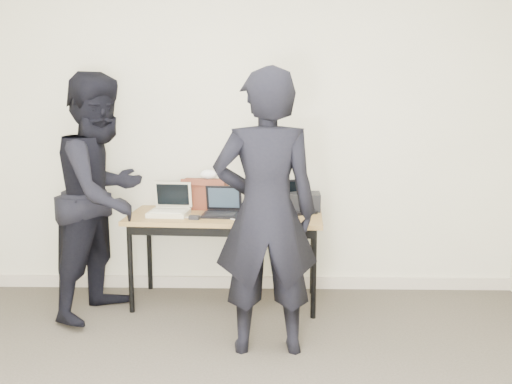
{
  "coord_description": "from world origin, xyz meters",
  "views": [
    {
      "loc": [
        0.18,
        -2.44,
        1.67
      ],
      "look_at": [
        0.1,
        1.6,
        0.95
      ],
      "focal_mm": 40.0,
      "sensor_mm": 36.0,
      "label": 1
    }
  ],
  "objects_px": {
    "desk": "(225,222)",
    "laptop_right": "(288,205)",
    "laptop_beige": "(170,208)",
    "laptop_center": "(222,209)",
    "leather_satchel": "(205,193)",
    "person_observer": "(103,196)",
    "equipment_box": "(305,201)",
    "person_typist": "(266,213)"
  },
  "relations": [
    {
      "from": "laptop_beige",
      "to": "laptop_center",
      "type": "bearing_deg",
      "value": 3.88
    },
    {
      "from": "equipment_box",
      "to": "person_observer",
      "type": "distance_m",
      "value": 1.58
    },
    {
      "from": "laptop_right",
      "to": "leather_satchel",
      "type": "height_order",
      "value": "leather_satchel"
    },
    {
      "from": "laptop_beige",
      "to": "laptop_center",
      "type": "height_order",
      "value": "laptop_beige"
    },
    {
      "from": "desk",
      "to": "leather_satchel",
      "type": "height_order",
      "value": "leather_satchel"
    },
    {
      "from": "person_observer",
      "to": "desk",
      "type": "bearing_deg",
      "value": -56.49
    },
    {
      "from": "laptop_beige",
      "to": "leather_satchel",
      "type": "height_order",
      "value": "leather_satchel"
    },
    {
      "from": "laptop_beige",
      "to": "desk",
      "type": "bearing_deg",
      "value": 4.2
    },
    {
      "from": "laptop_right",
      "to": "person_observer",
      "type": "xyz_separation_m",
      "value": [
        -1.39,
        -0.32,
        0.13
      ]
    },
    {
      "from": "laptop_right",
      "to": "person_typist",
      "type": "xyz_separation_m",
      "value": [
        -0.18,
        -0.95,
        0.13
      ]
    },
    {
      "from": "equipment_box",
      "to": "leather_satchel",
      "type": "bearing_deg",
      "value": 177.48
    },
    {
      "from": "leather_satchel",
      "to": "equipment_box",
      "type": "bearing_deg",
      "value": 6.52
    },
    {
      "from": "laptop_beige",
      "to": "laptop_center",
      "type": "relative_size",
      "value": 1.05
    },
    {
      "from": "laptop_right",
      "to": "equipment_box",
      "type": "bearing_deg",
      "value": 0.14
    },
    {
      "from": "desk",
      "to": "person_typist",
      "type": "bearing_deg",
      "value": -65.17
    },
    {
      "from": "laptop_right",
      "to": "equipment_box",
      "type": "xyz_separation_m",
      "value": [
        0.13,
        0.06,
        0.01
      ]
    },
    {
      "from": "person_typist",
      "to": "leather_satchel",
      "type": "bearing_deg",
      "value": -68.37
    },
    {
      "from": "laptop_right",
      "to": "leather_satchel",
      "type": "distance_m",
      "value": 0.69
    },
    {
      "from": "equipment_box",
      "to": "person_observer",
      "type": "xyz_separation_m",
      "value": [
        -1.52,
        -0.39,
        0.11
      ]
    },
    {
      "from": "laptop_right",
      "to": "laptop_center",
      "type": "bearing_deg",
      "value": 168.83
    },
    {
      "from": "leather_satchel",
      "to": "person_observer",
      "type": "xyz_separation_m",
      "value": [
        -0.71,
        -0.42,
        0.06
      ]
    },
    {
      "from": "laptop_center",
      "to": "person_typist",
      "type": "relative_size",
      "value": 0.17
    },
    {
      "from": "person_typist",
      "to": "equipment_box",
      "type": "bearing_deg",
      "value": -110.79
    },
    {
      "from": "person_observer",
      "to": "laptop_center",
      "type": "bearing_deg",
      "value": -56.29
    },
    {
      "from": "laptop_center",
      "to": "leather_satchel",
      "type": "bearing_deg",
      "value": 129.89
    },
    {
      "from": "desk",
      "to": "laptop_right",
      "type": "bearing_deg",
      "value": 18.09
    },
    {
      "from": "laptop_right",
      "to": "person_observer",
      "type": "bearing_deg",
      "value": 167.92
    },
    {
      "from": "equipment_box",
      "to": "person_typist",
      "type": "xyz_separation_m",
      "value": [
        -0.31,
        -1.02,
        0.12
      ]
    },
    {
      "from": "leather_satchel",
      "to": "person_typist",
      "type": "relative_size",
      "value": 0.21
    },
    {
      "from": "desk",
      "to": "person_observer",
      "type": "height_order",
      "value": "person_observer"
    },
    {
      "from": "leather_satchel",
      "to": "person_typist",
      "type": "distance_m",
      "value": 1.17
    },
    {
      "from": "person_observer",
      "to": "person_typist",
      "type": "bearing_deg",
      "value": -96.24
    },
    {
      "from": "desk",
      "to": "laptop_center",
      "type": "relative_size",
      "value": 5.02
    },
    {
      "from": "laptop_beige",
      "to": "laptop_right",
      "type": "height_order",
      "value": "laptop_right"
    },
    {
      "from": "person_observer",
      "to": "equipment_box",
      "type": "bearing_deg",
      "value": -54.6
    },
    {
      "from": "equipment_box",
      "to": "person_typist",
      "type": "distance_m",
      "value": 1.07
    },
    {
      "from": "laptop_right",
      "to": "equipment_box",
      "type": "distance_m",
      "value": 0.15
    },
    {
      "from": "laptop_center",
      "to": "laptop_right",
      "type": "xyz_separation_m",
      "value": [
        0.52,
        0.13,
        0.01
      ]
    },
    {
      "from": "equipment_box",
      "to": "person_typist",
      "type": "height_order",
      "value": "person_typist"
    },
    {
      "from": "leather_satchel",
      "to": "equipment_box",
      "type": "xyz_separation_m",
      "value": [
        0.81,
        -0.04,
        -0.06
      ]
    },
    {
      "from": "laptop_right",
      "to": "leather_satchel",
      "type": "relative_size",
      "value": 1.15
    },
    {
      "from": "desk",
      "to": "equipment_box",
      "type": "xyz_separation_m",
      "value": [
        0.63,
        0.19,
        0.13
      ]
    }
  ]
}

